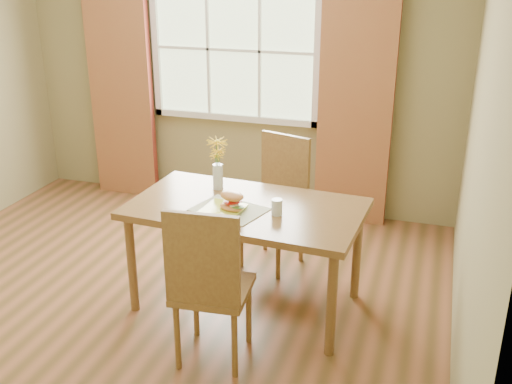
{
  "coord_description": "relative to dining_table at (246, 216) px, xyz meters",
  "views": [
    {
      "loc": [
        1.88,
        -3.36,
        2.32
      ],
      "look_at": [
        0.79,
        0.08,
        0.88
      ],
      "focal_mm": 42.0,
      "sensor_mm": 36.0,
      "label": 1
    }
  ],
  "objects": [
    {
      "name": "chair_near",
      "position": [
        0.01,
        -0.71,
        -0.11
      ],
      "size": [
        0.47,
        0.47,
        1.04
      ],
      "rotation": [
        0.0,
        0.0,
        0.09
      ],
      "color": "olive",
      "rests_on": "room"
    },
    {
      "name": "plate",
      "position": [
        -0.11,
        -0.15,
        0.09
      ],
      "size": [
        0.28,
        0.28,
        0.01
      ],
      "primitive_type": "cube",
      "rotation": [
        0.0,
        0.0,
        -0.11
      ],
      "color": "#C1D134",
      "rests_on": "placemat"
    },
    {
      "name": "dining_table",
      "position": [
        0.0,
        0.0,
        0.0
      ],
      "size": [
        1.6,
        0.96,
        0.75
      ],
      "rotation": [
        0.0,
        0.0,
        -0.06
      ],
      "color": "brown",
      "rests_on": "room"
    },
    {
      "name": "placemat",
      "position": [
        -0.08,
        -0.11,
        0.08
      ],
      "size": [
        0.53,
        0.44,
        0.01
      ],
      "primitive_type": "cube",
      "rotation": [
        0.0,
        0.0,
        -0.29
      ],
      "color": "beige",
      "rests_on": "dining_table"
    },
    {
      "name": "flower_vase",
      "position": [
        -0.29,
        0.23,
        0.3
      ],
      "size": [
        0.15,
        0.15,
        0.38
      ],
      "color": "silver",
      "rests_on": "dining_table"
    },
    {
      "name": "curtain_left",
      "position": [
        -1.85,
        1.65,
        0.42
      ],
      "size": [
        0.65,
        0.08,
        2.2
      ],
      "primitive_type": "cube",
      "color": "maroon",
      "rests_on": "room"
    },
    {
      "name": "window",
      "position": [
        -0.7,
        1.75,
        0.82
      ],
      "size": [
        1.62,
        0.06,
        1.32
      ],
      "color": "#ADC091",
      "rests_on": "room"
    },
    {
      "name": "croissant_sandwich",
      "position": [
        -0.05,
        -0.14,
        0.16
      ],
      "size": [
        0.2,
        0.17,
        0.13
      ],
      "rotation": [
        0.0,
        0.0,
        -0.33
      ],
      "color": "#E88B4F",
      "rests_on": "plate"
    },
    {
      "name": "chair_far",
      "position": [
        0.03,
        0.71,
        -0.11
      ],
      "size": [
        0.53,
        0.53,
        1.03
      ],
      "rotation": [
        0.0,
        0.0,
        -0.29
      ],
      "color": "olive",
      "rests_on": "room"
    },
    {
      "name": "curtain_right",
      "position": [
        0.45,
        1.65,
        0.42
      ],
      "size": [
        0.65,
        0.08,
        2.2
      ],
      "primitive_type": "cube",
      "color": "maroon",
      "rests_on": "room"
    },
    {
      "name": "room",
      "position": [
        -0.7,
        -0.13,
        0.67
      ],
      "size": [
        4.24,
        3.84,
        2.74
      ],
      "color": "brown",
      "rests_on": "ground"
    },
    {
      "name": "water_glass",
      "position": [
        0.24,
        -0.08,
        0.13
      ],
      "size": [
        0.07,
        0.07,
        0.11
      ],
      "color": "silver",
      "rests_on": "dining_table"
    }
  ]
}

